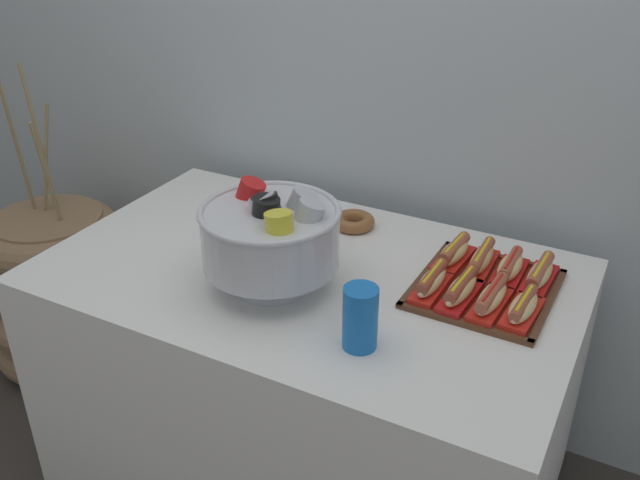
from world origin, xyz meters
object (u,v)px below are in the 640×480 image
(donut, at_px, (353,221))
(hot_dog_6, at_px, (510,268))
(hot_dog_1, at_px, (461,290))
(hot_dog_7, at_px, (540,275))
(hot_dog_3, at_px, (523,308))
(buffet_table, at_px, (309,379))
(hot_dog_4, at_px, (454,253))
(serving_tray, at_px, (485,289))
(cup_stack, at_px, (360,318))
(floor_vase, at_px, (62,291))
(hot_dog_0, at_px, (432,282))
(hot_dog_2, at_px, (491,298))
(punch_bowl, at_px, (271,234))
(hot_dog_5, at_px, (481,260))

(donut, bearing_deg, hot_dog_6, -9.54)
(hot_dog_6, bearing_deg, hot_dog_1, -115.25)
(hot_dog_7, xyz_separation_m, donut, (-0.56, 0.08, -0.02))
(hot_dog_1, bearing_deg, hot_dog_3, -0.80)
(hot_dog_7, relative_size, donut, 1.45)
(buffet_table, distance_m, hot_dog_4, 0.56)
(hot_dog_7, bearing_deg, hot_dog_1, -133.08)
(serving_tray, height_order, donut, donut)
(serving_tray, distance_m, hot_dog_3, 0.14)
(hot_dog_4, relative_size, cup_stack, 1.15)
(floor_vase, height_order, hot_dog_7, floor_vase)
(floor_vase, xyz_separation_m, serving_tray, (1.58, -0.01, 0.48))
(donut, bearing_deg, hot_dog_0, -36.42)
(buffet_table, height_order, hot_dog_2, hot_dog_2)
(hot_dog_0, height_order, hot_dog_2, hot_dog_0)
(hot_dog_2, distance_m, hot_dog_4, 0.22)
(hot_dog_2, height_order, punch_bowl, punch_bowl)
(hot_dog_1, height_order, hot_dog_4, same)
(buffet_table, bearing_deg, serving_tray, 14.88)
(floor_vase, relative_size, hot_dog_4, 6.67)
(hot_dog_0, height_order, hot_dog_7, hot_dog_0)
(serving_tray, height_order, cup_stack, cup_stack)
(hot_dog_0, height_order, hot_dog_1, same)
(hot_dog_2, bearing_deg, hot_dog_6, 89.20)
(hot_dog_0, distance_m, hot_dog_1, 0.08)
(hot_dog_3, height_order, hot_dog_6, hot_dog_6)
(hot_dog_0, xyz_separation_m, hot_dog_4, (0.00, 0.16, -0.00))
(hot_dog_2, relative_size, punch_bowl, 0.52)
(serving_tray, distance_m, hot_dog_4, 0.14)
(hot_dog_0, distance_m, hot_dog_6, 0.22)
(hot_dog_3, bearing_deg, hot_dog_4, 142.94)
(floor_vase, height_order, hot_dog_0, floor_vase)
(hot_dog_2, relative_size, hot_dog_7, 1.01)
(hot_dog_2, bearing_deg, hot_dog_1, 179.20)
(serving_tray, relative_size, donut, 2.94)
(serving_tray, distance_m, hot_dog_2, 0.10)
(floor_vase, bearing_deg, donut, 7.49)
(buffet_table, relative_size, hot_dog_4, 8.06)
(donut, bearing_deg, serving_tray, -20.16)
(hot_dog_0, relative_size, hot_dog_3, 1.01)
(donut, bearing_deg, hot_dog_5, -11.11)
(floor_vase, distance_m, punch_bowl, 1.29)
(hot_dog_0, relative_size, cup_stack, 1.13)
(buffet_table, relative_size, hot_dog_2, 7.65)
(hot_dog_5, distance_m, hot_dog_6, 0.08)
(hot_dog_1, height_order, cup_stack, cup_stack)
(cup_stack, xyz_separation_m, donut, (-0.26, 0.52, -0.06))
(buffet_table, xyz_separation_m, punch_bowl, (-0.04, -0.11, 0.52))
(buffet_table, distance_m, cup_stack, 0.56)
(donut, bearing_deg, hot_dog_1, -31.13)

